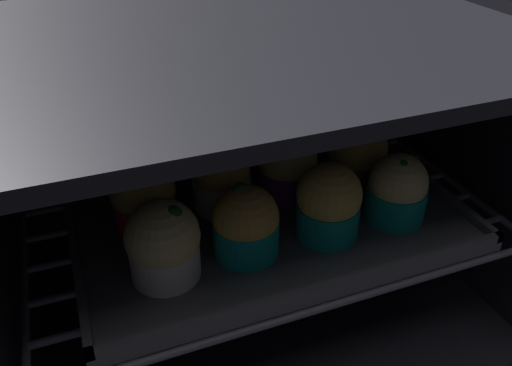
{
  "coord_description": "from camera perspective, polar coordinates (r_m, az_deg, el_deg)",
  "views": [
    {
      "loc": [
        -19.3,
        -28.74,
        51.14
      ],
      "look_at": [
        0.0,
        20.79,
        17.54
      ],
      "focal_mm": 36.8,
      "sensor_mm": 36.0,
      "label": 1
    }
  ],
  "objects": [
    {
      "name": "oven_cavity",
      "position": [
        0.68,
        -1.68,
        1.92
      ],
      "size": [
        59.0,
        47.0,
        37.0
      ],
      "color": "black",
      "rests_on": "ground"
    },
    {
      "name": "baking_tray",
      "position": [
        0.64,
        0.0,
        -2.15
      ],
      "size": [
        44.03,
        35.1,
        2.2
      ],
      "color": "#4C4C51",
      "rests_on": "oven_rack"
    },
    {
      "name": "muffin_row0_col2",
      "position": [
        0.57,
        7.87,
        -2.14
      ],
      "size": [
        7.07,
        7.07,
        8.68
      ],
      "color": "#0C8C84",
      "rests_on": "baking_tray"
    },
    {
      "name": "oven_rack",
      "position": [
        0.66,
        -0.38,
        -2.37
      ],
      "size": [
        54.8,
        42.0,
        0.8
      ],
      "color": "#51515B",
      "rests_on": "oven_cavity"
    },
    {
      "name": "muffin_row1_col2",
      "position": [
        0.64,
        3.43,
        1.98
      ],
      "size": [
        7.23,
        7.23,
        8.75
      ],
      "color": "#7A238C",
      "rests_on": "baking_tray"
    },
    {
      "name": "muffin_row1_col1",
      "position": [
        0.61,
        -3.78,
        0.77
      ],
      "size": [
        6.93,
        6.93,
        8.8
      ],
      "color": "silver",
      "rests_on": "baking_tray"
    },
    {
      "name": "muffin_row0_col1",
      "position": [
        0.54,
        -1.13,
        -4.43
      ],
      "size": [
        6.93,
        6.93,
        8.09
      ],
      "color": "#0C8C84",
      "rests_on": "baking_tray"
    },
    {
      "name": "muffin_row1_col3",
      "position": [
        0.67,
        10.89,
        3.19
      ],
      "size": [
        7.57,
        7.57,
        8.48
      ],
      "color": "red",
      "rests_on": "baking_tray"
    },
    {
      "name": "muffin_row2_col1",
      "position": [
        0.68,
        -6.22,
        4.41
      ],
      "size": [
        7.45,
        7.45,
        8.99
      ],
      "color": "#1928B7",
      "rests_on": "baking_tray"
    },
    {
      "name": "muffin_row0_col3",
      "position": [
        0.61,
        15.06,
        -0.73
      ],
      "size": [
        6.93,
        6.93,
        7.99
      ],
      "color": "#0C8C84",
      "rests_on": "baking_tray"
    },
    {
      "name": "muffin_row1_col0",
      "position": [
        0.59,
        -12.16,
        -1.28
      ],
      "size": [
        7.32,
        7.32,
        8.8
      ],
      "color": "red",
      "rests_on": "baking_tray"
    },
    {
      "name": "muffin_row0_col0",
      "position": [
        0.52,
        -10.04,
        -6.45
      ],
      "size": [
        7.36,
        7.36,
        8.49
      ],
      "color": "silver",
      "rests_on": "baking_tray"
    },
    {
      "name": "muffin_row2_col3",
      "position": [
        0.74,
        7.37,
        6.49
      ],
      "size": [
        6.93,
        6.93,
        8.74
      ],
      "color": "#1928B7",
      "rests_on": "baking_tray"
    },
    {
      "name": "muffin_row2_col2",
      "position": [
        0.7,
        0.61,
        5.09
      ],
      "size": [
        6.93,
        6.93,
        8.35
      ],
      "color": "#1928B7",
      "rests_on": "baking_tray"
    },
    {
      "name": "muffin_row2_col0",
      "position": [
        0.67,
        -13.68,
        2.68
      ],
      "size": [
        7.49,
        7.49,
        8.67
      ],
      "color": "#0C8C84",
      "rests_on": "baking_tray"
    }
  ]
}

